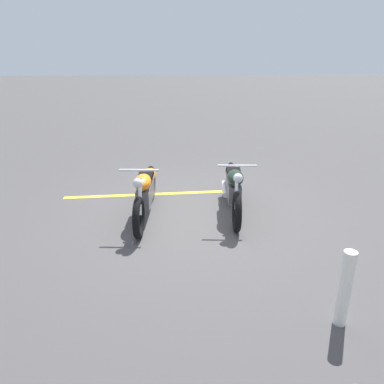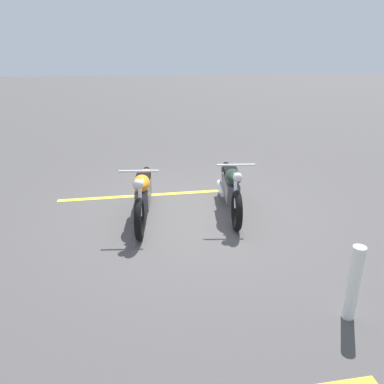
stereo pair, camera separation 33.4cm
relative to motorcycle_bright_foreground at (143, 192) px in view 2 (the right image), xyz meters
name	(u,v)px [view 2 (the right image)]	position (x,y,z in m)	size (l,w,h in m)	color
ground_plane	(188,215)	(0.03, 0.78, -0.46)	(60.00, 60.00, 0.00)	#474444
motorcycle_bright_foreground	(143,192)	(0.00, 0.00, 0.00)	(2.23, 0.62, 1.04)	black
motorcycle_dark_foreground	(231,185)	(-0.14, 1.56, 0.00)	(2.23, 0.62, 1.04)	black
bollard_post	(353,283)	(2.96, 2.27, -0.01)	(0.14, 0.14, 0.90)	white
parking_stripe_near	(141,196)	(-0.97, -0.08, -0.46)	(3.20, 0.12, 0.01)	yellow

